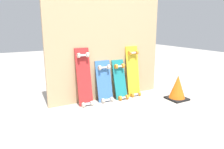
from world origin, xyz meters
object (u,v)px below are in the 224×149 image
skateboard_yellow (133,74)px  traffic_cone (178,88)px  skateboard_teal (120,82)px  skateboard_blue (105,84)px  skateboard_red (84,80)px

skateboard_yellow → traffic_cone: size_ratio=2.30×
skateboard_teal → skateboard_blue: bearing=175.3°
skateboard_teal → traffic_cone: skateboard_teal is taller
skateboard_blue → traffic_cone: 0.98m
skateboard_red → skateboard_teal: (0.51, -0.02, -0.09)m
skateboard_blue → skateboard_yellow: skateboard_yellow is taller
skateboard_teal → traffic_cone: bearing=-32.8°
skateboard_teal → traffic_cone: 0.77m
skateboard_yellow → traffic_cone: 0.63m
skateboard_blue → traffic_cone: skateboard_blue is taller
skateboard_red → skateboard_yellow: size_ratio=1.02×
skateboard_blue → skateboard_yellow: (0.45, 0.01, 0.08)m
traffic_cone → skateboard_teal: bearing=147.2°
skateboard_blue → traffic_cone: (0.87, -0.43, -0.07)m
skateboard_teal → traffic_cone: (0.64, -0.42, -0.06)m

